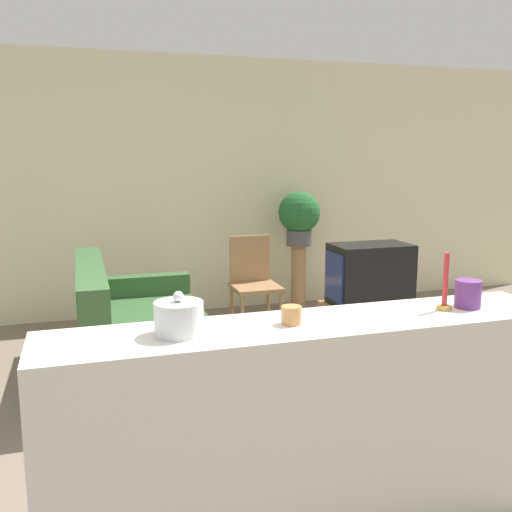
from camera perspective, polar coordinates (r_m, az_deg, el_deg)
ground_plane at (r=3.24m, az=2.41°, el=-21.37°), size 14.00×14.00×0.00m
wall_back at (r=6.11m, az=-8.51°, el=6.84°), size 9.00×0.06×2.70m
couch at (r=4.54m, az=-11.69°, el=-7.92°), size 0.98×1.68×0.89m
tv_stand at (r=5.10m, az=11.16°, el=-6.98°), size 0.76×0.50×0.41m
television at (r=4.98m, az=11.28°, el=-1.82°), size 0.68×0.40×0.52m
wooden_chair at (r=5.51m, az=-0.26°, el=-2.30°), size 0.44×0.44×0.91m
plant_stand at (r=6.25m, az=4.27°, el=-2.18°), size 0.16×0.16×0.72m
potted_plant at (r=6.14m, az=4.35°, el=4.08°), size 0.45×0.45×0.58m
foreground_counter at (r=2.67m, az=5.55°, el=-16.67°), size 2.34×0.44×0.98m
decorative_bowl at (r=2.31m, az=-7.73°, el=-6.15°), size 0.20×0.20×0.18m
candle_jar at (r=2.44m, az=3.56°, el=-5.92°), size 0.09×0.09×0.08m
candlestick at (r=2.78m, az=18.37°, el=-3.34°), size 0.07×0.07×0.27m
coffee_tin at (r=2.86m, az=20.44°, el=-3.57°), size 0.12×0.12×0.13m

